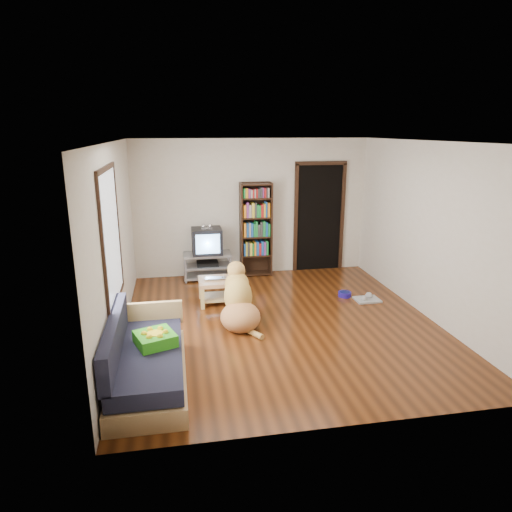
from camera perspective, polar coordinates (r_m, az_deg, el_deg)
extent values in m
plane|color=#5B2A0F|center=(6.83, 3.08, -8.27)|extent=(5.00, 5.00, 0.00)
plane|color=white|center=(6.25, 3.43, 14.09)|extent=(5.00, 5.00, 0.00)
plane|color=beige|center=(8.82, -0.52, 6.06)|extent=(4.50, 0.00, 4.50)
plane|color=beige|center=(4.13, 11.31, -5.44)|extent=(4.50, 0.00, 4.50)
plane|color=beige|center=(6.30, -17.10, 1.48)|extent=(0.00, 5.00, 5.00)
plane|color=beige|center=(7.27, 20.80, 2.97)|extent=(0.00, 5.00, 5.00)
cube|color=green|center=(5.33, -12.50, -10.07)|extent=(0.52, 0.52, 0.14)
imported|color=#B9B8BC|center=(7.41, -5.05, -2.93)|extent=(0.35, 0.23, 0.03)
cylinder|color=#231592|center=(7.96, 11.02, -4.70)|extent=(0.22, 0.22, 0.08)
cube|color=#A1A1A1|center=(7.86, 13.71, -5.31)|extent=(0.41, 0.33, 0.03)
cube|color=white|center=(5.77, -17.66, 2.22)|extent=(0.02, 1.30, 1.60)
cube|color=black|center=(5.64, -18.29, 10.35)|extent=(0.03, 1.42, 0.06)
cube|color=black|center=(6.00, -16.97, -5.41)|extent=(0.03, 1.42, 0.06)
cube|color=black|center=(5.09, -18.53, 0.44)|extent=(0.03, 0.06, 1.70)
cube|color=black|center=(6.45, -16.87, 3.64)|extent=(0.03, 0.06, 1.70)
cube|color=black|center=(9.17, 7.87, 4.69)|extent=(0.90, 0.02, 2.10)
cube|color=black|center=(9.02, 4.99, 4.60)|extent=(0.07, 0.05, 2.14)
cube|color=black|center=(9.32, 10.72, 4.73)|extent=(0.07, 0.05, 2.14)
cube|color=black|center=(9.02, 8.16, 11.42)|extent=(1.03, 0.05, 0.07)
cube|color=#99999E|center=(8.65, -6.11, 0.21)|extent=(0.90, 0.45, 0.04)
cube|color=#99999E|center=(8.71, -6.07, -1.25)|extent=(0.86, 0.42, 0.03)
cube|color=#99999E|center=(8.77, -6.04, -2.44)|extent=(0.90, 0.45, 0.04)
cylinder|color=#99999E|center=(8.50, -8.79, -1.77)|extent=(0.04, 0.04, 0.50)
cylinder|color=#99999E|center=(8.56, -3.17, -1.49)|extent=(0.04, 0.04, 0.50)
cylinder|color=#99999E|center=(8.89, -8.87, -1.01)|extent=(0.04, 0.04, 0.50)
cylinder|color=#99999E|center=(8.94, -3.48, -0.75)|extent=(0.04, 0.04, 0.50)
cube|color=black|center=(8.70, -6.08, -0.93)|extent=(0.40, 0.30, 0.07)
cube|color=black|center=(8.58, -6.16, 1.88)|extent=(0.55, 0.48, 0.48)
cube|color=black|center=(8.78, -6.26, 2.19)|extent=(0.40, 0.14, 0.36)
cube|color=#8CBFF2|center=(8.35, -6.04, 1.49)|extent=(0.44, 0.02, 0.36)
cube|color=silver|center=(8.48, -6.19, 3.45)|extent=(0.20, 0.07, 0.02)
sphere|color=silver|center=(8.47, -6.60, 3.73)|extent=(0.09, 0.09, 0.09)
sphere|color=silver|center=(8.48, -5.79, 3.76)|extent=(0.09, 0.09, 0.09)
cube|color=black|center=(8.70, -1.86, 3.24)|extent=(0.03, 0.30, 1.80)
cube|color=black|center=(8.80, 1.81, 3.38)|extent=(0.03, 0.30, 1.80)
cube|color=black|center=(8.88, -0.17, 3.50)|extent=(0.60, 0.02, 1.80)
cube|color=black|center=(8.97, -0.01, -2.13)|extent=(0.56, 0.28, 0.02)
cube|color=black|center=(8.87, -0.01, 0.15)|extent=(0.56, 0.28, 0.03)
cube|color=black|center=(8.78, -0.01, 2.48)|extent=(0.56, 0.28, 0.02)
cube|color=black|center=(8.70, -0.01, 4.85)|extent=(0.56, 0.28, 0.02)
cube|color=black|center=(8.64, -0.02, 7.27)|extent=(0.56, 0.28, 0.02)
cube|color=black|center=(8.61, -0.02, 8.98)|extent=(0.56, 0.28, 0.02)
cube|color=tan|center=(5.39, -13.18, -14.34)|extent=(0.80, 1.80, 0.22)
cube|color=#1E1E2D|center=(5.28, -13.33, -12.27)|extent=(0.74, 1.74, 0.18)
cube|color=#1E1E2D|center=(5.20, -17.31, -9.73)|extent=(0.12, 1.74, 0.40)
cube|color=tan|center=(5.99, -13.05, -7.01)|extent=(0.80, 0.06, 0.30)
cube|color=tan|center=(7.46, -5.06, -3.17)|extent=(0.55, 0.55, 0.06)
cube|color=#D9BE6F|center=(7.55, -5.01, -5.11)|extent=(0.45, 0.45, 0.03)
cube|color=#D6BD6E|center=(7.29, -6.70, -5.34)|extent=(0.06, 0.06, 0.34)
cube|color=tan|center=(7.33, -3.01, -5.14)|extent=(0.06, 0.06, 0.34)
cube|color=tan|center=(7.73, -6.93, -4.11)|extent=(0.06, 0.06, 0.34)
cube|color=tan|center=(7.77, -3.46, -3.93)|extent=(0.06, 0.06, 0.34)
ellipsoid|color=#B87E46|center=(6.56, -1.95, -7.64)|extent=(0.57, 0.62, 0.42)
ellipsoid|color=tan|center=(6.68, -2.25, -5.05)|extent=(0.41, 0.45, 0.56)
ellipsoid|color=#D7AA52|center=(6.74, -2.40, -3.63)|extent=(0.36, 0.33, 0.40)
ellipsoid|color=#B98D47|center=(6.73, -2.50, -1.71)|extent=(0.26, 0.29, 0.25)
ellipsoid|color=#DA9F54|center=(6.87, -2.65, -1.60)|extent=(0.11, 0.22, 0.10)
sphere|color=black|center=(6.97, -2.76, -1.36)|extent=(0.05, 0.05, 0.05)
ellipsoid|color=#D8A753|center=(6.68, -3.26, -1.96)|extent=(0.06, 0.09, 0.17)
ellipsoid|color=tan|center=(6.71, -1.63, -1.87)|extent=(0.06, 0.09, 0.17)
cylinder|color=#B77946|center=(6.94, -3.23, -5.84)|extent=(0.09, 0.14, 0.46)
cylinder|color=tan|center=(6.96, -1.77, -5.75)|extent=(0.09, 0.14, 0.46)
sphere|color=tan|center=(7.07, -3.26, -7.20)|extent=(0.12, 0.12, 0.12)
sphere|color=#BD8548|center=(7.09, -1.83, -7.11)|extent=(0.12, 0.12, 0.12)
cylinder|color=tan|center=(6.41, -0.39, -9.59)|extent=(0.27, 0.39, 0.09)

